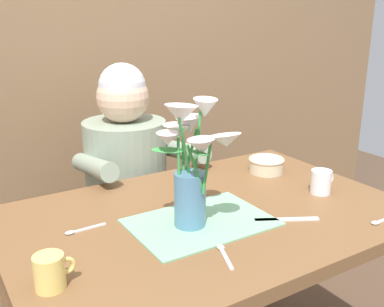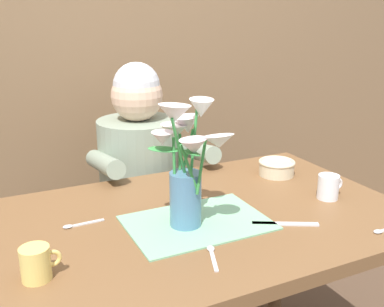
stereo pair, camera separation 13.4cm
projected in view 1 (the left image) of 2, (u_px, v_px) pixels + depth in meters
wood_panel_backdrop at (82, 29)px, 2.06m from camera, size 4.00×0.10×2.50m
dining_table at (208, 241)px, 1.40m from camera, size 1.20×0.80×0.74m
seated_person at (129, 198)px, 1.92m from camera, size 0.45×0.47×1.14m
striped_placemat at (201, 222)px, 1.30m from camera, size 0.40×0.28×0.00m
flower_vase at (191, 160)px, 1.22m from camera, size 0.19×0.25×0.37m
ceramic_bowl at (266, 164)px, 1.71m from camera, size 0.14×0.14×0.06m
dinner_knife at (287, 219)px, 1.32m from camera, size 0.18×0.11×0.00m
ceramic_mug at (50, 272)px, 0.98m from camera, size 0.09×0.07×0.08m
coffee_cup at (321, 182)px, 1.50m from camera, size 0.09×0.07×0.08m
spoon_0 at (79, 230)px, 1.25m from camera, size 0.12×0.02×0.01m
spoon_2 at (223, 252)px, 1.13m from camera, size 0.06×0.12×0.01m
spoon_3 at (381, 221)px, 1.31m from camera, size 0.12×0.02×0.01m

